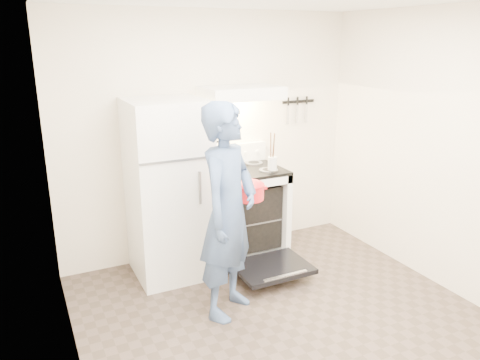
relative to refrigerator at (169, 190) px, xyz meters
name	(u,v)px	position (x,y,z in m)	size (l,w,h in m)	color
floor	(302,335)	(0.58, -1.45, -0.85)	(3.60, 3.60, 0.00)	#4B3D35
back_wall	(211,136)	(0.58, 0.35, 0.40)	(3.20, 0.02, 2.50)	white
refrigerator	(169,190)	(0.00, 0.00, 0.00)	(0.70, 0.70, 1.70)	white
stove_body	(244,214)	(0.81, 0.02, -0.39)	(0.76, 0.65, 0.92)	white
cooktop	(244,170)	(0.81, 0.02, 0.09)	(0.76, 0.65, 0.03)	black
backsplash	(232,153)	(0.81, 0.31, 0.20)	(0.76, 0.07, 0.20)	white
oven_door	(272,267)	(0.81, -0.57, -0.72)	(0.70, 0.54, 0.04)	black
oven_rack	(244,216)	(0.81, 0.02, -0.41)	(0.60, 0.52, 0.01)	gray
range_hood	(241,93)	(0.81, 0.10, 0.86)	(0.76, 0.50, 0.12)	white
knife_strip	(298,102)	(1.63, 0.33, 0.70)	(0.40, 0.02, 0.03)	black
pizza_stone	(239,213)	(0.79, 0.10, -0.40)	(0.29, 0.29, 0.02)	#8D6B51
tea_kettle	(220,154)	(0.62, 0.20, 0.24)	(0.23, 0.19, 0.28)	#B4B5B9
utensil_jar	(272,163)	(1.00, -0.22, 0.20)	(0.09, 0.09, 0.13)	silver
person	(228,212)	(0.22, -0.87, 0.04)	(0.65, 0.42, 1.77)	navy
dutch_oven	(248,192)	(0.55, -0.58, 0.07)	(0.35, 0.28, 0.23)	red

